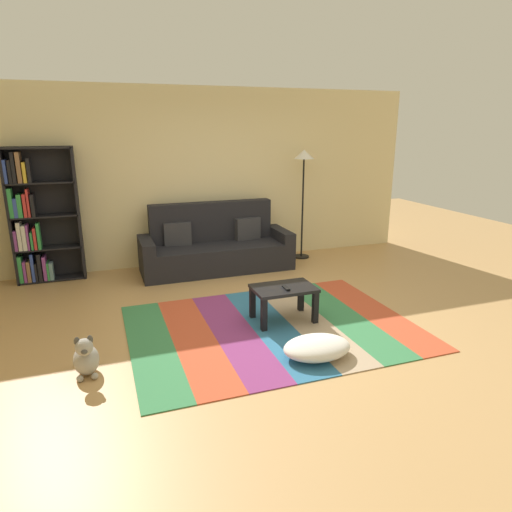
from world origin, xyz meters
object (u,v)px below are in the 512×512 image
(couch, at_px, (216,247))
(bookshelf, at_px, (36,220))
(pouf, at_px, (317,347))
(coffee_table, at_px, (284,294))
(standing_lamp, at_px, (304,168))
(dog, at_px, (86,358))
(tv_remote, at_px, (286,288))

(couch, relative_size, bookshelf, 1.22)
(pouf, bearing_deg, coffee_table, 88.06)
(pouf, xyz_separation_m, standing_lamp, (1.32, 3.16, 1.37))
(coffee_table, distance_m, pouf, 0.92)
(couch, xyz_separation_m, standing_lamp, (1.51, 0.13, 1.13))
(bookshelf, bearing_deg, pouf, -51.42)
(coffee_table, bearing_deg, bookshelf, 137.78)
(dog, bearing_deg, bookshelf, 101.46)
(couch, distance_m, coffee_table, 2.15)
(coffee_table, xyz_separation_m, pouf, (-0.03, -0.89, -0.22))
(couch, distance_m, dog, 3.22)
(coffee_table, height_order, tv_remote, tv_remote)
(dog, bearing_deg, tv_remote, 11.23)
(pouf, bearing_deg, tv_remote, 87.93)
(dog, bearing_deg, standing_lamp, 39.18)
(dog, bearing_deg, pouf, -11.29)
(dog, xyz_separation_m, tv_remote, (2.08, 0.41, 0.25))
(couch, distance_m, pouf, 3.04)
(bookshelf, xyz_separation_m, tv_remote, (2.67, -2.49, -0.46))
(tv_remote, bearing_deg, couch, 97.33)
(coffee_table, bearing_deg, tv_remote, -90.30)
(pouf, xyz_separation_m, dog, (-2.05, 0.41, 0.06))
(couch, height_order, bookshelf, bookshelf)
(tv_remote, bearing_deg, bookshelf, 138.72)
(pouf, height_order, standing_lamp, standing_lamp)
(coffee_table, height_order, dog, coffee_table)
(bookshelf, relative_size, tv_remote, 12.40)
(pouf, bearing_deg, standing_lamp, 67.31)
(couch, xyz_separation_m, tv_remote, (0.22, -2.21, 0.08))
(couch, height_order, pouf, couch)
(coffee_table, bearing_deg, couch, 95.81)
(couch, relative_size, dog, 5.69)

